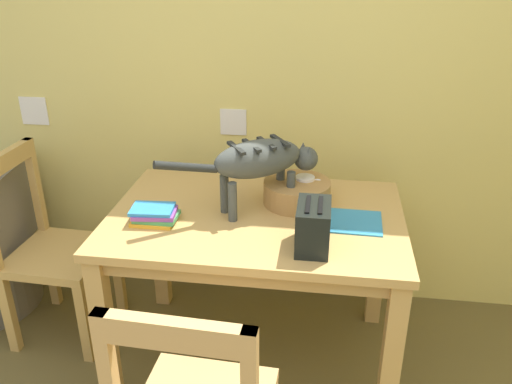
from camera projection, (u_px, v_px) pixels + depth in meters
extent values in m
cube|color=#E7D16F|center=(292.00, 62.00, 2.55)|extent=(4.65, 0.10, 2.50)
cube|color=white|center=(34.00, 111.00, 2.78)|extent=(0.15, 0.01, 0.15)
cube|color=white|center=(233.00, 122.00, 2.66)|extent=(0.13, 0.01, 0.13)
cube|color=tan|center=(256.00, 218.00, 2.21)|extent=(1.21, 0.82, 0.03)
cube|color=tan|center=(256.00, 229.00, 2.23)|extent=(1.13, 0.74, 0.07)
cube|color=tan|center=(105.00, 334.00, 2.11)|extent=(0.07, 0.07, 0.71)
cube|color=tan|center=(391.00, 362.00, 1.97)|extent=(0.07, 0.07, 0.71)
cube|color=tan|center=(160.00, 243.00, 2.76)|extent=(0.07, 0.07, 0.71)
cube|color=tan|center=(378.00, 259.00, 2.62)|extent=(0.07, 0.07, 0.71)
ellipsoid|color=#454A45|center=(258.00, 159.00, 2.14)|extent=(0.40, 0.33, 0.15)
cube|color=#262826|center=(236.00, 148.00, 2.08)|extent=(0.10, 0.13, 0.01)
cube|color=#262826|center=(252.00, 146.00, 2.10)|extent=(0.10, 0.13, 0.01)
cube|color=#262826|center=(266.00, 143.00, 2.13)|extent=(0.10, 0.13, 0.01)
cube|color=#262826|center=(281.00, 141.00, 2.15)|extent=(0.10, 0.13, 0.01)
cylinder|color=#454A45|center=(281.00, 183.00, 2.29)|extent=(0.04, 0.04, 0.16)
cylinder|color=#454A45|center=(291.00, 190.00, 2.22)|extent=(0.04, 0.04, 0.16)
cylinder|color=#454A45|center=(225.00, 194.00, 2.19)|extent=(0.04, 0.04, 0.16)
cylinder|color=#454A45|center=(233.00, 202.00, 2.12)|extent=(0.04, 0.04, 0.16)
sphere|color=#454A45|center=(306.00, 159.00, 2.24)|extent=(0.10, 0.10, 0.10)
cone|color=#454A45|center=(303.00, 147.00, 2.25)|extent=(0.04, 0.04, 0.04)
cone|color=#454A45|center=(310.00, 151.00, 2.20)|extent=(0.04, 0.04, 0.04)
cylinder|color=#262826|center=(186.00, 167.00, 2.02)|extent=(0.23, 0.16, 0.09)
cylinder|color=teal|center=(304.00, 197.00, 2.31)|extent=(0.19, 0.19, 0.03)
cylinder|color=white|center=(305.00, 185.00, 2.29)|extent=(0.08, 0.08, 0.08)
torus|color=white|center=(317.00, 185.00, 2.28)|extent=(0.06, 0.01, 0.06)
cube|color=#2F8AC2|center=(351.00, 221.00, 2.13)|extent=(0.25, 0.22, 0.01)
cube|color=#F7AD2C|center=(154.00, 220.00, 2.13)|extent=(0.17, 0.12, 0.02)
cube|color=#459D59|center=(157.00, 217.00, 2.13)|extent=(0.17, 0.12, 0.02)
cube|color=purple|center=(155.00, 213.00, 2.12)|extent=(0.18, 0.14, 0.02)
cube|color=#2E85CB|center=(152.00, 209.00, 2.12)|extent=(0.17, 0.13, 0.01)
cylinder|color=#AC7D43|center=(297.00, 192.00, 2.28)|extent=(0.29, 0.29, 0.10)
cylinder|color=#4D381E|center=(297.00, 191.00, 2.28)|extent=(0.23, 0.23, 0.08)
cube|color=black|center=(313.00, 226.00, 1.92)|extent=(0.12, 0.20, 0.17)
cube|color=black|center=(308.00, 204.00, 1.89)|extent=(0.02, 0.14, 0.01)
cube|color=black|center=(321.00, 205.00, 1.88)|extent=(0.02, 0.14, 0.01)
cube|color=tan|center=(60.00, 255.00, 2.52)|extent=(0.44, 0.44, 0.04)
cube|color=tan|center=(4.00, 161.00, 2.35)|extent=(0.06, 0.42, 0.08)
cube|color=tan|center=(36.00, 185.00, 2.61)|extent=(0.04, 0.04, 0.48)
cube|color=tan|center=(119.00, 277.00, 2.75)|extent=(0.04, 0.04, 0.41)
cube|color=tan|center=(85.00, 323.00, 2.41)|extent=(0.04, 0.04, 0.41)
cube|color=tan|center=(52.00, 270.00, 2.81)|extent=(0.04, 0.04, 0.41)
cube|color=tan|center=(9.00, 314.00, 2.47)|extent=(0.04, 0.04, 0.41)
cube|color=tan|center=(173.00, 334.00, 1.31)|extent=(0.42, 0.06, 0.08)
cube|color=#6D665B|center=(8.00, 207.00, 2.65)|extent=(0.19, 0.55, 0.40)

